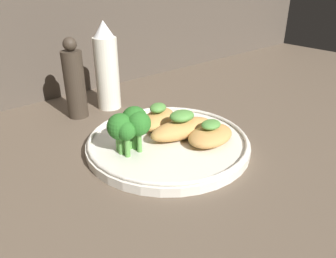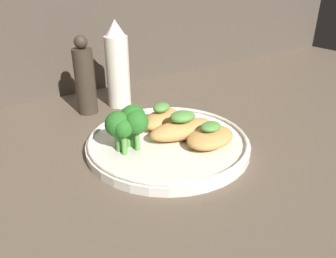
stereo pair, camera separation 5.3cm
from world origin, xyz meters
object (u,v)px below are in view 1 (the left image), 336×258
object	(u,v)px
plate	(168,142)
pepper_grinder	(75,82)
broccoli_bunch	(129,125)
sauce_bottle	(107,68)

from	to	relation	value
plate	pepper_grinder	xyz separation A→B (cm)	(-5.14, 21.48, 6.11)
broccoli_bunch	pepper_grinder	world-z (taller)	pepper_grinder
plate	sauce_bottle	size ratio (longest dim) A/B	1.49
plate	broccoli_bunch	world-z (taller)	broccoli_bunch
broccoli_bunch	pepper_grinder	xyz separation A→B (cm)	(1.59, 20.51, 1.29)
broccoli_bunch	sauce_bottle	distance (cm)	22.49
pepper_grinder	plate	bearing A→B (deg)	-76.53
sauce_bottle	pepper_grinder	distance (cm)	7.36
sauce_bottle	plate	bearing A→B (deg)	-95.53
plate	broccoli_bunch	distance (cm)	8.34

